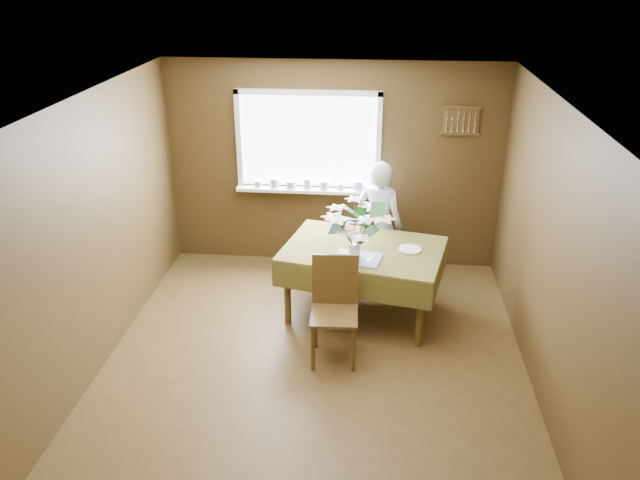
# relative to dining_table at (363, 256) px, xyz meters

# --- Properties ---
(floor) EXTENTS (4.50, 4.50, 0.00)m
(floor) POSITION_rel_dining_table_xyz_m (-0.41, -0.97, -0.69)
(floor) COLOR #473418
(floor) RESTS_ON ground
(ceiling) EXTENTS (4.50, 4.50, 0.00)m
(ceiling) POSITION_rel_dining_table_xyz_m (-0.41, -0.97, 1.81)
(ceiling) COLOR white
(ceiling) RESTS_ON wall_back
(wall_back) EXTENTS (4.00, 0.00, 4.00)m
(wall_back) POSITION_rel_dining_table_xyz_m (-0.41, 1.28, 0.56)
(wall_back) COLOR brown
(wall_back) RESTS_ON floor
(wall_front) EXTENTS (4.00, 0.00, 4.00)m
(wall_front) POSITION_rel_dining_table_xyz_m (-0.41, -3.22, 0.56)
(wall_front) COLOR brown
(wall_front) RESTS_ON floor
(wall_left) EXTENTS (0.00, 4.50, 4.50)m
(wall_left) POSITION_rel_dining_table_xyz_m (-2.41, -0.97, 0.56)
(wall_left) COLOR brown
(wall_left) RESTS_ON floor
(wall_right) EXTENTS (0.00, 4.50, 4.50)m
(wall_right) POSITION_rel_dining_table_xyz_m (1.59, -0.97, 0.56)
(wall_right) COLOR brown
(wall_right) RESTS_ON floor
(window_assembly) EXTENTS (1.72, 0.20, 1.22)m
(window_assembly) POSITION_rel_dining_table_xyz_m (-0.71, 1.22, 0.65)
(window_assembly) COLOR white
(window_assembly) RESTS_ON wall_back
(spoon_rack) EXTENTS (0.44, 0.05, 0.33)m
(spoon_rack) POSITION_rel_dining_table_xyz_m (1.04, 1.24, 1.16)
(spoon_rack) COLOR #543D1B
(spoon_rack) RESTS_ON wall_back
(dining_table) EXTENTS (1.82, 1.42, 0.79)m
(dining_table) POSITION_rel_dining_table_xyz_m (0.00, 0.00, 0.00)
(dining_table) COLOR #543D1B
(dining_table) RESTS_ON floor
(chair_far) EXTENTS (0.53, 0.53, 0.90)m
(chair_far) POSITION_rel_dining_table_xyz_m (0.12, 0.89, -0.20)
(chair_far) COLOR #543D1B
(chair_far) RESTS_ON floor
(chair_near) EXTENTS (0.46, 0.46, 1.02)m
(chair_near) POSITION_rel_dining_table_xyz_m (-0.24, -0.79, -0.14)
(chair_near) COLOR #543D1B
(chair_near) RESTS_ON floor
(seated_woman) EXTENTS (0.64, 0.54, 1.50)m
(seated_woman) POSITION_rel_dining_table_xyz_m (0.16, 0.73, 0.06)
(seated_woman) COLOR white
(seated_woman) RESTS_ON floor
(flower_bouquet) EXTENTS (0.61, 0.61, 0.52)m
(flower_bouquet) POSITION_rel_dining_table_xyz_m (-0.09, -0.22, 0.43)
(flower_bouquet) COLOR white
(flower_bouquet) RESTS_ON dining_table
(side_plate) EXTENTS (0.33, 0.33, 0.01)m
(side_plate) POSITION_rel_dining_table_xyz_m (0.48, -0.01, 0.10)
(side_plate) COLOR white
(side_plate) RESTS_ON dining_table
(table_knife) EXTENTS (0.11, 0.19, 0.00)m
(table_knife) POSITION_rel_dining_table_xyz_m (0.09, -0.24, 0.11)
(table_knife) COLOR silver
(table_knife) RESTS_ON dining_table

